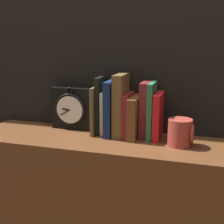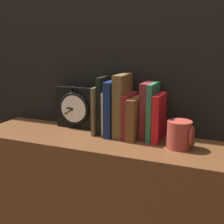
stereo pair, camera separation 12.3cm
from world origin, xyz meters
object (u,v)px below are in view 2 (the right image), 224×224
(clock, at_px, (77,107))
(book_slot8_green, at_px, (153,111))
(book_slot4_brown, at_px, (122,105))
(book_slot3_navy, at_px, (113,108))
(book_slot7_maroon, at_px, (147,110))
(book_slot9_red, at_px, (159,117))
(book_slot1_black, at_px, (103,105))
(book_slot2_cream, at_px, (108,112))
(book_slot0_brown, at_px, (99,110))
(book_slot6_brown, at_px, (136,118))
(mug, at_px, (180,135))
(book_slot5_maroon, at_px, (129,115))

(clock, distance_m, book_slot8_green, 0.37)
(clock, distance_m, book_slot4_brown, 0.24)
(book_slot3_navy, relative_size, book_slot7_maroon, 1.01)
(book_slot9_red, bearing_deg, clock, 175.19)
(book_slot1_black, bearing_deg, book_slot9_red, -2.65)
(book_slot1_black, distance_m, book_slot9_red, 0.25)
(book_slot4_brown, bearing_deg, book_slot2_cream, 169.51)
(book_slot0_brown, relative_size, book_slot3_navy, 0.88)
(book_slot0_brown, distance_m, book_slot2_cream, 0.04)
(clock, xyz_separation_m, book_slot1_black, (0.14, -0.02, 0.03))
(book_slot4_brown, bearing_deg, book_slot3_navy, -173.48)
(book_slot2_cream, bearing_deg, book_slot0_brown, -164.13)
(clock, relative_size, book_slot2_cream, 1.07)
(book_slot3_navy, relative_size, book_slot9_red, 1.23)
(clock, relative_size, book_slot9_red, 1.04)
(book_slot4_brown, bearing_deg, book_slot1_black, 172.16)
(book_slot6_brown, distance_m, mug, 0.20)
(book_slot3_navy, relative_size, book_slot8_green, 1.01)
(book_slot5_maroon, distance_m, book_slot8_green, 0.10)
(clock, distance_m, book_slot7_maroon, 0.34)
(book_slot2_cream, relative_size, book_slot8_green, 0.80)
(book_slot8_green, height_order, book_slot9_red, book_slot8_green)
(clock, height_order, book_slot3_navy, book_slot3_navy)
(book_slot6_brown, relative_size, book_slot9_red, 0.90)
(book_slot5_maroon, relative_size, book_slot7_maroon, 0.79)
(book_slot0_brown, relative_size, book_slot2_cream, 1.11)
(book_slot5_maroon, bearing_deg, book_slot7_maroon, 11.83)
(book_slot2_cream, bearing_deg, book_slot6_brown, -9.67)
(book_slot1_black, distance_m, book_slot5_maroon, 0.13)
(book_slot5_maroon, bearing_deg, book_slot8_green, 4.04)
(book_slot1_black, height_order, book_slot4_brown, book_slot4_brown)
(book_slot0_brown, height_order, book_slot8_green, book_slot8_green)
(book_slot3_navy, bearing_deg, book_slot9_red, 1.67)
(mug, bearing_deg, clock, 168.86)
(book_slot0_brown, relative_size, book_slot5_maroon, 1.12)
(book_slot2_cream, xyz_separation_m, book_slot9_red, (0.23, -0.01, 0.00))
(mug, bearing_deg, book_slot3_navy, 168.92)
(book_slot6_brown, height_order, book_slot8_green, book_slot8_green)
(clock, relative_size, book_slot0_brown, 0.96)
(book_slot5_maroon, relative_size, book_slot9_red, 0.96)
(book_slot5_maroon, distance_m, book_slot6_brown, 0.03)
(book_slot9_red, bearing_deg, book_slot6_brown, -173.30)
(book_slot1_black, xyz_separation_m, mug, (0.35, -0.07, -0.07))
(clock, xyz_separation_m, book_slot2_cream, (0.16, -0.02, -0.00))
(book_slot1_black, height_order, book_slot5_maroon, book_slot1_black)
(book_slot2_cream, height_order, book_slot9_red, book_slot9_red)
(clock, distance_m, book_slot9_red, 0.39)
(book_slot4_brown, distance_m, book_slot9_red, 0.16)
(book_slot1_black, bearing_deg, book_slot4_brown, -7.84)
(book_slot0_brown, bearing_deg, book_slot2_cream, 15.87)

